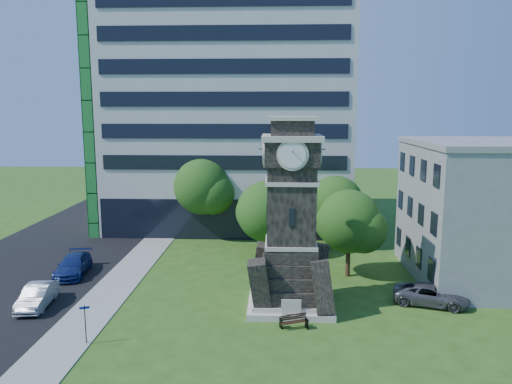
{
  "coord_description": "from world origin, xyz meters",
  "views": [
    {
      "loc": [
        2.08,
        -29.01,
        12.63
      ],
      "look_at": [
        0.52,
        7.98,
        6.5
      ],
      "focal_mm": 35.0,
      "sensor_mm": 36.0,
      "label": 1
    }
  ],
  "objects_px": {
    "street_sign": "(85,320)",
    "car_east_lot": "(431,295)",
    "car_street_north": "(73,265)",
    "clock_tower": "(291,226)",
    "car_street_mid": "(37,296)",
    "park_bench": "(294,321)"
  },
  "relations": [
    {
      "from": "clock_tower",
      "to": "car_street_mid",
      "type": "height_order",
      "value": "clock_tower"
    },
    {
      "from": "car_east_lot",
      "to": "park_bench",
      "type": "relative_size",
      "value": 3.01
    },
    {
      "from": "car_east_lot",
      "to": "street_sign",
      "type": "height_order",
      "value": "street_sign"
    },
    {
      "from": "car_street_north",
      "to": "car_east_lot",
      "type": "height_order",
      "value": "car_street_north"
    },
    {
      "from": "street_sign",
      "to": "park_bench",
      "type": "bearing_deg",
      "value": -6.83
    },
    {
      "from": "street_sign",
      "to": "clock_tower",
      "type": "bearing_deg",
      "value": 8.69
    },
    {
      "from": "car_street_north",
      "to": "park_bench",
      "type": "distance_m",
      "value": 18.94
    },
    {
      "from": "park_bench",
      "to": "street_sign",
      "type": "bearing_deg",
      "value": 170.79
    },
    {
      "from": "car_street_north",
      "to": "street_sign",
      "type": "relative_size",
      "value": 2.3
    },
    {
      "from": "park_bench",
      "to": "car_street_north",
      "type": "bearing_deg",
      "value": 130.41
    },
    {
      "from": "car_street_north",
      "to": "street_sign",
      "type": "bearing_deg",
      "value": -72.29
    },
    {
      "from": "car_street_mid",
      "to": "car_east_lot",
      "type": "relative_size",
      "value": 0.91
    },
    {
      "from": "car_street_mid",
      "to": "car_street_north",
      "type": "xyz_separation_m",
      "value": [
        -0.25,
        6.34,
        0.02
      ]
    },
    {
      "from": "street_sign",
      "to": "car_street_north",
      "type": "bearing_deg",
      "value": 96.01
    },
    {
      "from": "street_sign",
      "to": "car_east_lot",
      "type": "bearing_deg",
      "value": -1.78
    },
    {
      "from": "car_street_mid",
      "to": "park_bench",
      "type": "xyz_separation_m",
      "value": [
        16.49,
        -2.54,
        -0.28
      ]
    },
    {
      "from": "park_bench",
      "to": "street_sign",
      "type": "height_order",
      "value": "street_sign"
    },
    {
      "from": "car_street_north",
      "to": "park_bench",
      "type": "height_order",
      "value": "car_street_north"
    },
    {
      "from": "clock_tower",
      "to": "car_east_lot",
      "type": "xyz_separation_m",
      "value": [
        9.22,
        0.48,
        -4.62
      ]
    },
    {
      "from": "car_street_mid",
      "to": "car_east_lot",
      "type": "height_order",
      "value": "car_street_mid"
    },
    {
      "from": "clock_tower",
      "to": "street_sign",
      "type": "bearing_deg",
      "value": -152.05
    },
    {
      "from": "car_street_mid",
      "to": "car_east_lot",
      "type": "distance_m",
      "value": 25.62
    }
  ]
}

